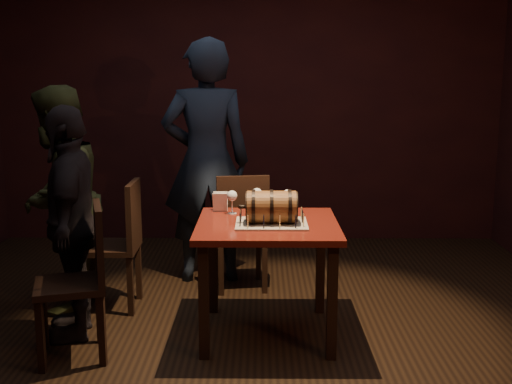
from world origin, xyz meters
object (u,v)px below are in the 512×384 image
(wine_glass_left, at_px, (232,197))
(wine_glass_right, at_px, (288,196))
(person_left_front, at_px, (71,223))
(chair_left_front, at_px, (83,273))
(pub_table, at_px, (267,239))
(pint_of_ale, at_px, (252,205))
(person_left_rear, at_px, (59,199))
(chair_left_rear, at_px, (121,238))
(person_back, at_px, (206,162))
(chair_back, at_px, (242,226))
(wine_glass_mid, at_px, (257,194))
(barrel_cake, at_px, (271,207))

(wine_glass_left, xyz_separation_m, wine_glass_right, (0.38, 0.04, 0.00))
(wine_glass_right, xyz_separation_m, person_left_front, (-1.39, -0.31, -0.12))
(chair_left_front, bearing_deg, person_left_front, 115.15)
(pub_table, distance_m, pint_of_ale, 0.29)
(person_left_rear, bearing_deg, chair_left_rear, 92.77)
(chair_left_rear, relative_size, person_back, 0.47)
(chair_left_rear, distance_m, person_back, 0.99)
(chair_back, bearing_deg, chair_left_front, -127.48)
(wine_glass_mid, bearing_deg, wine_glass_left, -150.22)
(pint_of_ale, bearing_deg, wine_glass_left, 161.76)
(chair_back, bearing_deg, wine_glass_mid, -76.06)
(chair_back, bearing_deg, person_back, 135.06)
(pub_table, height_order, wine_glass_right, wine_glass_right)
(barrel_cake, distance_m, wine_glass_mid, 0.41)
(person_left_rear, bearing_deg, person_back, 126.33)
(barrel_cake, xyz_separation_m, wine_glass_mid, (-0.09, 0.40, 0.00))
(pub_table, relative_size, person_left_rear, 0.56)
(pint_of_ale, xyz_separation_m, chair_back, (-0.09, 0.64, -0.30))
(pub_table, xyz_separation_m, chair_back, (-0.19, 0.84, -0.12))
(wine_glass_left, bearing_deg, wine_glass_right, 6.40)
(chair_back, relative_size, person_left_front, 0.62)
(barrel_cake, relative_size, chair_back, 0.40)
(pint_of_ale, bearing_deg, wine_glass_mid, 76.90)
(wine_glass_left, height_order, wine_glass_mid, same)
(chair_back, xyz_separation_m, person_left_front, (-1.06, -0.86, 0.23))
(chair_left_rear, relative_size, person_left_rear, 0.58)
(pub_table, distance_m, chair_left_front, 1.16)
(barrel_cake, distance_m, person_left_front, 1.28)
(pub_table, height_order, wine_glass_left, wine_glass_left)
(pub_table, bearing_deg, chair_left_front, -162.71)
(barrel_cake, xyz_separation_m, person_back, (-0.51, 1.19, 0.12))
(wine_glass_right, bearing_deg, wine_glass_mid, 165.61)
(pub_table, distance_m, chair_back, 0.87)
(chair_back, height_order, chair_left_front, same)
(pint_of_ale, bearing_deg, chair_left_rear, 164.42)
(chair_left_rear, bearing_deg, barrel_cake, -26.00)
(barrel_cake, bearing_deg, wine_glass_left, 130.63)
(wine_glass_mid, relative_size, person_back, 0.08)
(chair_left_rear, xyz_separation_m, person_left_front, (-0.20, -0.49, 0.23))
(wine_glass_right, xyz_separation_m, chair_back, (-0.33, 0.55, -0.35))
(wine_glass_left, relative_size, person_back, 0.08)
(chair_left_rear, bearing_deg, wine_glass_left, -15.14)
(pint_of_ale, relative_size, person_back, 0.08)
(pub_table, bearing_deg, chair_left_rear, 155.92)
(wine_glass_right, bearing_deg, person_left_front, -167.24)
(wine_glass_left, bearing_deg, pint_of_ale, -18.24)
(pint_of_ale, distance_m, chair_back, 0.71)
(pub_table, height_order, person_left_front, person_left_front)
(person_left_front, bearing_deg, pint_of_ale, 92.74)
(person_back, bearing_deg, wine_glass_right, 119.50)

